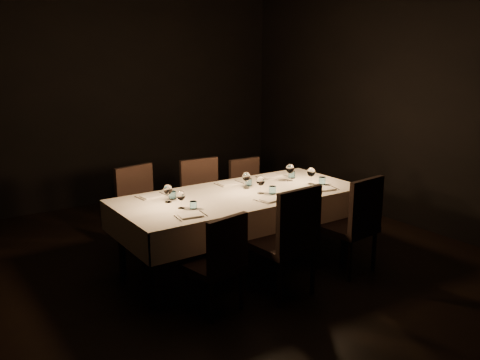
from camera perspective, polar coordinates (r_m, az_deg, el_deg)
room at (r=4.99m, az=0.00°, el=6.69°), size 5.01×6.01×3.01m
dining_table at (r=5.16m, az=0.00°, el=-2.30°), size 2.52×1.12×0.76m
chair_near_left at (r=4.25m, az=-2.31°, el=-8.82°), size 0.49×0.49×0.87m
place_setting_near_left at (r=4.58m, az=-6.01°, el=-2.68°), size 0.31×0.39×0.17m
chair_near_center at (r=4.52m, az=5.44°, el=-6.43°), size 0.53×0.53×1.03m
place_setting_near_center at (r=5.05m, az=3.03°, el=-0.96°), size 0.34×0.40×0.18m
chair_near_right at (r=5.12m, az=12.77°, el=-4.50°), size 0.52×0.52×0.99m
place_setting_near_right at (r=5.47m, az=8.70°, el=0.09°), size 0.35×0.41×0.18m
chair_far_left at (r=5.59m, az=-11.03°, el=-2.93°), size 0.54×0.54×0.96m
place_setting_far_left at (r=4.94m, az=-8.53°, el=-1.46°), size 0.32×0.40×0.17m
chair_far_center at (r=5.82m, az=-4.06°, el=-2.02°), size 0.49×0.49×0.97m
place_setting_far_center at (r=5.38m, az=0.17°, el=-0.02°), size 0.31×0.40×0.17m
chair_far_right at (r=6.28m, az=0.97°, el=-1.19°), size 0.43×0.43×0.88m
place_setting_far_right at (r=5.73m, az=5.06°, el=0.84°), size 0.36×0.41×0.19m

